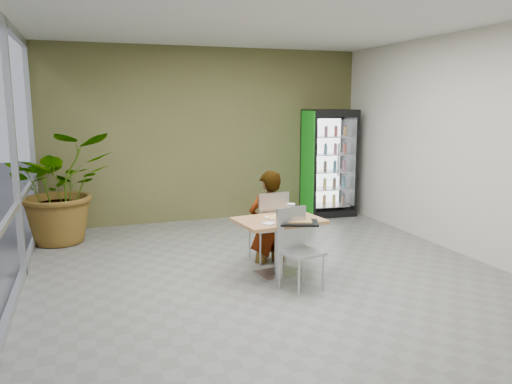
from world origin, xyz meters
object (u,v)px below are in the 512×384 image
at_px(cafeteria_tray, 298,223).
at_px(dining_table, 279,235).
at_px(soda_cup, 291,211).
at_px(chair_far, 270,221).
at_px(chair_near, 296,242).
at_px(beverage_fridge, 329,163).
at_px(seated_woman, 269,227).
at_px(potted_plant, 61,187).

bearing_deg(cafeteria_tray, dining_table, 112.53).
bearing_deg(soda_cup, chair_far, 95.86).
distance_m(dining_table, chair_near, 0.44).
bearing_deg(dining_table, soda_cup, -4.83).
bearing_deg(chair_near, cafeteria_tray, 41.69).
bearing_deg(soda_cup, cafeteria_tray, -95.20).
xyz_separation_m(soda_cup, beverage_fridge, (2.10, 3.07, 0.19)).
xyz_separation_m(chair_near, soda_cup, (0.11, 0.42, 0.28)).
bearing_deg(cafeteria_tray, beverage_fridge, 57.73).
relative_size(soda_cup, beverage_fridge, 0.09).
bearing_deg(dining_table, seated_woman, 81.72).
distance_m(dining_table, cafeteria_tray, 0.41).
bearing_deg(chair_far, soda_cup, 91.37).
bearing_deg(beverage_fridge, seated_woman, -127.63).
bearing_deg(seated_woman, potted_plant, -40.61).
bearing_deg(dining_table, cafeteria_tray, -67.47).
bearing_deg(chair_far, beverage_fridge, -135.37).
bearing_deg(chair_near, beverage_fridge, 42.63).
relative_size(seated_woman, soda_cup, 8.34).
height_order(cafeteria_tray, beverage_fridge, beverage_fridge).
distance_m(dining_table, seated_woman, 0.62).
height_order(seated_woman, cafeteria_tray, seated_woman).
xyz_separation_m(seated_woman, cafeteria_tray, (0.04, -0.93, 0.27)).
relative_size(dining_table, soda_cup, 5.97).
height_order(dining_table, chair_near, chair_near).
relative_size(seated_woman, cafeteria_tray, 3.39).
bearing_deg(chair_near, soda_cup, 60.66).
bearing_deg(soda_cup, chair_near, -104.27).
height_order(chair_far, soda_cup, chair_far).
height_order(chair_near, soda_cup, chair_near).
bearing_deg(potted_plant, soda_cup, -43.10).
bearing_deg(chair_near, seated_woman, 72.76).
bearing_deg(potted_plant, chair_far, -36.77).
bearing_deg(dining_table, chair_far, 80.11).
relative_size(chair_near, soda_cup, 5.10).
xyz_separation_m(beverage_fridge, potted_plant, (-4.91, -0.43, -0.15)).
relative_size(dining_table, chair_far, 1.13).
xyz_separation_m(dining_table, potted_plant, (-2.66, 2.62, 0.34)).
distance_m(beverage_fridge, potted_plant, 4.94).
xyz_separation_m(seated_woman, potted_plant, (-2.75, 2.00, 0.39)).
distance_m(cafeteria_tray, potted_plant, 4.05).
bearing_deg(potted_plant, beverage_fridge, 5.06).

